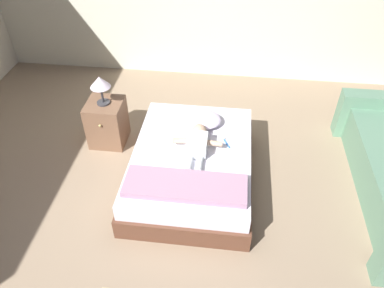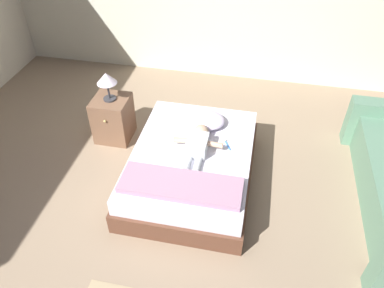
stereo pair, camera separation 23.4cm
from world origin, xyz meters
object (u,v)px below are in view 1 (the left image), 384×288
object	(u,v)px
toothbrush	(226,143)
nightstand	(107,122)
pillow	(203,119)
lamp	(100,83)
baby	(197,143)
bed	(192,166)

from	to	relation	value
toothbrush	nightstand	size ratio (longest dim) A/B	0.28
pillow	lamp	size ratio (longest dim) A/B	1.20
lamp	baby	bearing A→B (deg)	-22.79
nightstand	lamp	distance (m)	0.53
baby	toothbrush	xyz separation A→B (m)	(0.29, 0.11, -0.06)
toothbrush	lamp	world-z (taller)	lamp
pillow	baby	xyz separation A→B (m)	(-0.02, -0.42, 0.01)
baby	lamp	xyz separation A→B (m)	(-1.12, 0.47, 0.33)
bed	pillow	distance (m)	0.55
toothbrush	baby	bearing A→B (deg)	-158.95
nightstand	lamp	xyz separation A→B (m)	(0.00, 0.00, 0.53)
bed	toothbrush	size ratio (longest dim) A/B	11.16
baby	pillow	bearing A→B (deg)	87.93
baby	nightstand	world-z (taller)	baby
pillow	lamp	xyz separation A→B (m)	(-1.14, 0.05, 0.35)
pillow	nightstand	bearing A→B (deg)	177.36
pillow	toothbrush	world-z (taller)	pillow
pillow	nightstand	distance (m)	1.15
pillow	lamp	distance (m)	1.19
baby	nightstand	xyz separation A→B (m)	(-1.12, 0.47, -0.20)
toothbrush	nightstand	bearing A→B (deg)	165.75
bed	nightstand	distance (m)	1.20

